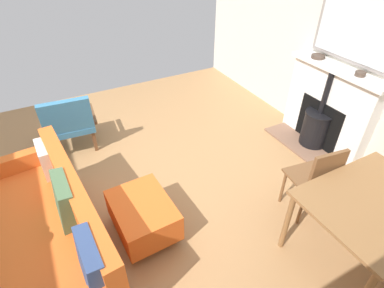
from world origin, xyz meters
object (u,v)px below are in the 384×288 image
(mantel_bowl_near, at_px, (318,56))
(sofa, at_px, (44,234))
(mantel_bowl_far, at_px, (360,73))
(dining_table, at_px, (375,209))
(fireplace, at_px, (324,113))
(armchair_accent, at_px, (69,122))
(ottoman, at_px, (143,215))
(dining_chair_near_fireplace, at_px, (317,177))

(mantel_bowl_near, distance_m, sofa, 3.67)
(mantel_bowl_near, relative_size, sofa, 0.08)
(mantel_bowl_far, bearing_deg, dining_table, 47.41)
(fireplace, relative_size, dining_table, 1.16)
(mantel_bowl_near, distance_m, armchair_accent, 3.31)
(mantel_bowl_far, xyz_separation_m, sofa, (3.55, -0.10, -0.80))
(sofa, xyz_separation_m, ottoman, (-0.85, 0.11, -0.11))
(ottoman, height_order, armchair_accent, armchair_accent)
(ottoman, bearing_deg, mantel_bowl_near, -166.79)
(mantel_bowl_near, relative_size, dining_chair_near_fireplace, 0.19)
(ottoman, height_order, dining_table, dining_table)
(mantel_bowl_near, relative_size, ottoman, 0.24)
(armchair_accent, height_order, dining_chair_near_fireplace, dining_chair_near_fireplace)
(dining_table, bearing_deg, sofa, -27.40)
(fireplace, xyz_separation_m, ottoman, (2.68, 0.29, -0.24))
(dining_table, bearing_deg, armchair_accent, -55.85)
(sofa, height_order, dining_chair_near_fireplace, dining_chair_near_fireplace)
(sofa, bearing_deg, fireplace, -177.08)
(sofa, distance_m, dining_chair_near_fireplace, 2.56)
(ottoman, bearing_deg, dining_chair_near_fireplace, 159.77)
(dining_chair_near_fireplace, bearing_deg, dining_table, 91.13)
(mantel_bowl_far, height_order, sofa, mantel_bowl_far)
(mantel_bowl_near, relative_size, dining_table, 0.15)
(armchair_accent, bearing_deg, ottoman, 101.53)
(mantel_bowl_near, xyz_separation_m, dining_chair_near_fireplace, (1.09, 1.22, -0.62))
(fireplace, relative_size, mantel_bowl_near, 7.86)
(mantel_bowl_near, height_order, dining_table, mantel_bowl_near)
(mantel_bowl_far, height_order, dining_chair_near_fireplace, mantel_bowl_far)
(armchair_accent, bearing_deg, mantel_bowl_near, 160.13)
(sofa, bearing_deg, ottoman, 172.46)
(fireplace, relative_size, mantel_bowl_far, 11.25)
(ottoman, distance_m, dining_chair_near_fireplace, 1.73)
(fireplace, xyz_separation_m, mantel_bowl_far, (-0.02, 0.29, 0.66))
(fireplace, xyz_separation_m, dining_table, (1.06, 1.46, 0.16))
(ottoman, relative_size, armchair_accent, 0.87)
(dining_chair_near_fireplace, bearing_deg, mantel_bowl_near, -131.74)
(mantel_bowl_near, xyz_separation_m, ottoman, (2.69, 0.63, -0.90))
(fireplace, bearing_deg, dining_table, 53.91)
(dining_table, relative_size, dining_chair_near_fireplace, 1.29)
(fireplace, distance_m, dining_chair_near_fireplace, 1.39)
(mantel_bowl_near, height_order, sofa, mantel_bowl_near)
(mantel_bowl_near, bearing_deg, fireplace, 87.42)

